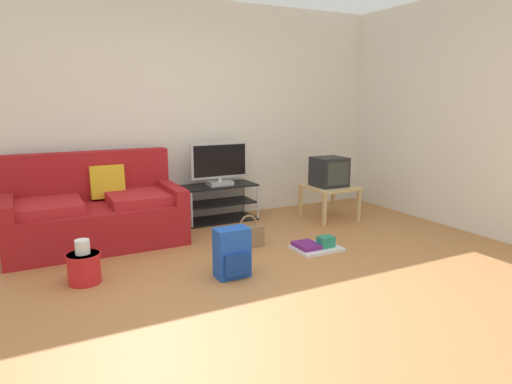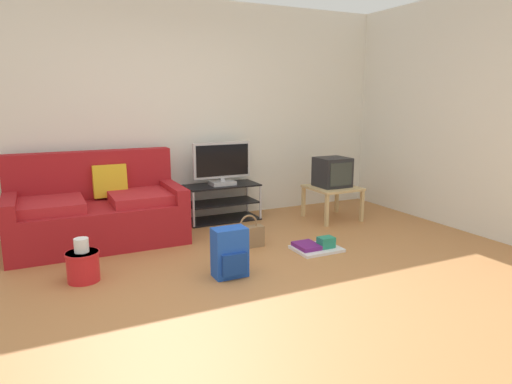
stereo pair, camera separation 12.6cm
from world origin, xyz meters
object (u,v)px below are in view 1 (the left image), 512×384
object	(u,v)px
crt_tv	(329,172)
backpack	(232,253)
flat_tv	(219,164)
couch	(95,212)
cleaning_bucket	(84,265)
floor_tray	(316,246)
tv_stand	(219,203)
handbag	(248,236)
side_table	(329,190)

from	to	relation	value
crt_tv	backpack	xyz separation A→B (m)	(-1.92, -1.22, -0.39)
flat_tv	backpack	size ratio (longest dim) A/B	1.72
couch	cleaning_bucket	distance (m)	1.13
couch	floor_tray	size ratio (longest dim) A/B	3.80
crt_tv	couch	bearing A→B (deg)	173.83
crt_tv	backpack	distance (m)	2.31
backpack	cleaning_bucket	xyz separation A→B (m)	(-1.16, 0.45, -0.06)
tv_stand	crt_tv	distance (m)	1.45
crt_tv	floor_tray	world-z (taller)	crt_tv
tv_stand	floor_tray	distance (m)	1.59
crt_tv	handbag	bearing A→B (deg)	-158.27
handbag	flat_tv	bearing A→B (deg)	82.11
side_table	floor_tray	size ratio (longest dim) A/B	1.27
couch	tv_stand	bearing A→B (deg)	9.04
backpack	floor_tray	world-z (taller)	backpack
crt_tv	cleaning_bucket	xyz separation A→B (m)	(-3.08, -0.77, -0.45)
tv_stand	handbag	distance (m)	1.14
flat_tv	side_table	bearing A→B (deg)	-22.87
flat_tv	couch	bearing A→B (deg)	-171.77
tv_stand	floor_tray	size ratio (longest dim) A/B	1.98
flat_tv	backpack	bearing A→B (deg)	-109.93
side_table	cleaning_bucket	bearing A→B (deg)	-166.17
crt_tv	backpack	size ratio (longest dim) A/B	0.89
backpack	cleaning_bucket	size ratio (longest dim) A/B	1.15
floor_tray	handbag	bearing A→B (deg)	145.50
backpack	flat_tv	bearing A→B (deg)	67.03
couch	tv_stand	world-z (taller)	couch
couch	backpack	distance (m)	1.78
tv_stand	side_table	bearing A→B (deg)	-23.71
tv_stand	cleaning_bucket	xyz separation A→B (m)	(-1.79, -1.32, -0.08)
tv_stand	cleaning_bucket	size ratio (longest dim) A/B	2.44
couch	cleaning_bucket	size ratio (longest dim) A/B	4.67
couch	cleaning_bucket	world-z (taller)	couch
crt_tv	backpack	bearing A→B (deg)	-147.59
flat_tv	side_table	size ratio (longest dim) A/B	1.26
flat_tv	floor_tray	bearing A→B (deg)	-74.18
backpack	tv_stand	bearing A→B (deg)	67.26
crt_tv	floor_tray	xyz separation A→B (m)	(-0.86, -0.97, -0.57)
couch	floor_tray	world-z (taller)	couch
backpack	floor_tray	distance (m)	1.10
tv_stand	crt_tv	bearing A→B (deg)	-23.11
crt_tv	handbag	distance (m)	1.62
cleaning_bucket	floor_tray	world-z (taller)	cleaning_bucket
tv_stand	side_table	world-z (taller)	tv_stand
flat_tv	side_table	xyz separation A→B (m)	(1.29, -0.54, -0.36)
crt_tv	floor_tray	bearing A→B (deg)	-131.66
side_table	tv_stand	bearing A→B (deg)	156.29
handbag	tv_stand	bearing A→B (deg)	82.27
tv_stand	backpack	bearing A→B (deg)	-109.70
side_table	handbag	distance (m)	1.56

